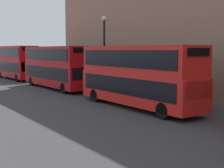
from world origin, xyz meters
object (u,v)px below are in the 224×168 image
Objects in this scene: bus_second_in_queue at (137,74)px; bus_trailing at (16,61)px; bus_third_in_queue at (56,65)px; pedestrian at (46,75)px.

bus_second_in_queue is 25.93m from bus_trailing.
bus_second_in_queue is at bearing -90.00° from bus_third_in_queue.
bus_trailing reaches higher than bus_third_in_queue.
pedestrian is at bearing -54.57° from bus_trailing.
pedestrian is at bearing 73.58° from bus_third_in_queue.
bus_third_in_queue is 9.50m from pedestrian.
bus_trailing reaches higher than pedestrian.
bus_trailing is 4.89m from pedestrian.
bus_trailing is (0.00, 12.69, 0.08)m from bus_third_in_queue.
bus_third_in_queue is 1.09× the size of bus_trailing.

